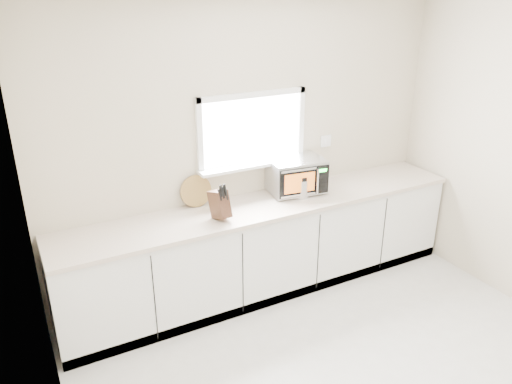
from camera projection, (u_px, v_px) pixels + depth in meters
back_wall at (252, 149)px, 4.69m from camera, size 4.00×0.17×2.70m
cabinets at (266, 249)px, 4.80m from camera, size 3.92×0.60×0.88m
countertop at (267, 205)px, 4.61m from camera, size 3.92×0.64×0.04m
microwave at (296, 175)px, 4.80m from camera, size 0.57×0.48×0.34m
knife_block at (220, 204)px, 4.25m from camera, size 0.15×0.24×0.33m
cutting_board at (196, 191)px, 4.50m from camera, size 0.29×0.07×0.29m
coffee_grinder at (302, 186)px, 4.70m from camera, size 0.16×0.16×0.22m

